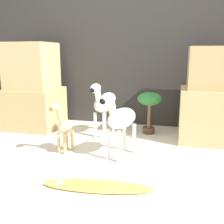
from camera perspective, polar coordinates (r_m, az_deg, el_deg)
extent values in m
plane|color=beige|center=(2.54, -5.60, -12.16)|extent=(14.00, 14.00, 0.00)
cube|color=#2D2B28|center=(3.96, 2.55, 13.20)|extent=(6.40, 0.08, 2.20)
cube|color=tan|center=(3.97, -16.56, 0.85)|extent=(0.73, 0.68, 0.57)
cube|color=tan|center=(3.90, -17.13, 9.57)|extent=(0.62, 0.57, 0.64)
cube|color=tan|center=(3.45, 20.58, -0.59)|extent=(0.73, 0.68, 0.64)
cube|color=tan|center=(3.37, 21.34, 8.90)|extent=(0.59, 0.55, 0.50)
cylinder|color=white|center=(2.61, 1.52, -7.55)|extent=(0.04, 0.04, 0.32)
cylinder|color=white|center=(2.68, -0.75, -7.04)|extent=(0.04, 0.04, 0.32)
cylinder|color=white|center=(2.86, 4.80, -5.76)|extent=(0.04, 0.04, 0.32)
cylinder|color=white|center=(2.92, 2.66, -5.35)|extent=(0.04, 0.04, 0.32)
ellipsoid|color=white|center=(2.70, 2.16, -1.36)|extent=(0.34, 0.48, 0.21)
cylinder|color=white|center=(2.51, -0.03, 0.92)|extent=(0.12, 0.16, 0.22)
ellipsoid|color=white|center=(2.44, -0.89, 2.86)|extent=(0.17, 0.22, 0.12)
sphere|color=black|center=(2.37, -2.04, 2.33)|extent=(0.06, 0.06, 0.06)
cube|color=black|center=(2.51, -0.03, 1.16)|extent=(0.05, 0.09, 0.19)
cylinder|color=white|center=(3.33, -1.78, -3.04)|extent=(0.04, 0.04, 0.32)
cylinder|color=white|center=(3.38, -3.70, -2.81)|extent=(0.04, 0.04, 0.32)
cylinder|color=white|center=(3.60, 0.23, -1.82)|extent=(0.04, 0.04, 0.32)
cylinder|color=white|center=(3.65, -1.57, -1.63)|extent=(0.04, 0.04, 0.32)
ellipsoid|color=white|center=(3.44, -1.70, 1.73)|extent=(0.27, 0.46, 0.21)
cylinder|color=white|center=(3.25, -3.07, 3.61)|extent=(0.10, 0.15, 0.22)
ellipsoid|color=white|center=(3.17, -3.60, 5.14)|extent=(0.14, 0.21, 0.12)
sphere|color=black|center=(3.10, -4.29, 4.77)|extent=(0.06, 0.06, 0.06)
cube|color=black|center=(3.24, -3.07, 3.80)|extent=(0.03, 0.09, 0.19)
cylinder|color=tan|center=(2.87, -10.27, -6.88)|extent=(0.03, 0.03, 0.23)
cylinder|color=tan|center=(2.92, -11.48, -6.64)|extent=(0.03, 0.03, 0.23)
cylinder|color=tan|center=(2.98, -8.66, -6.08)|extent=(0.03, 0.03, 0.23)
cylinder|color=tan|center=(3.03, -9.85, -5.86)|extent=(0.03, 0.03, 0.23)
ellipsoid|color=tan|center=(2.90, -10.18, -3.25)|extent=(0.16, 0.22, 0.13)
cylinder|color=tan|center=(2.80, -11.33, -0.88)|extent=(0.08, 0.13, 0.24)
ellipsoid|color=tan|center=(2.72, -12.37, 1.01)|extent=(0.10, 0.15, 0.08)
sphere|color=brown|center=(2.67, -13.12, 0.64)|extent=(0.04, 0.04, 0.04)
cylinder|color=#513323|center=(3.60, 7.97, -3.92)|extent=(0.16, 0.16, 0.08)
cylinder|color=brown|center=(3.55, 8.06, -0.93)|extent=(0.04, 0.04, 0.30)
ellipsoid|color=#337F38|center=(3.51, 8.19, 2.88)|extent=(0.32, 0.32, 0.18)
ellipsoid|color=gold|center=(2.21, -3.31, -15.81)|extent=(0.93, 0.32, 0.03)
cone|color=white|center=(2.27, -11.49, -14.28)|extent=(0.07, 0.07, 0.05)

